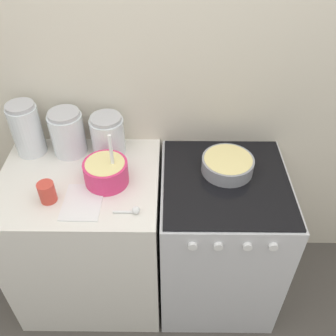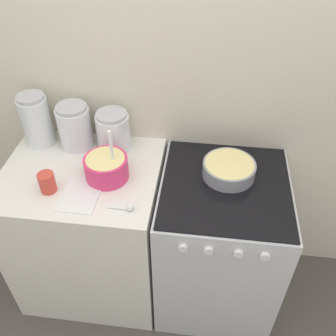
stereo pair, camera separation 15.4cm
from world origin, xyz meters
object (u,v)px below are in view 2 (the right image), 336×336
(mixing_bowl, at_px, (106,166))
(tin_can, at_px, (47,182))
(storage_jar_left, at_px, (37,123))
(storage_jar_right, at_px, (114,133))
(baking_pan, at_px, (229,169))
(storage_jar_middle, at_px, (75,129))
(stove, at_px, (218,243))

(mixing_bowl, height_order, tin_can, mixing_bowl)
(mixing_bowl, distance_m, tin_can, 0.28)
(storage_jar_left, relative_size, storage_jar_right, 1.32)
(baking_pan, height_order, storage_jar_left, storage_jar_left)
(baking_pan, xyz_separation_m, tin_can, (-0.82, -0.21, 0.01))
(mixing_bowl, height_order, storage_jar_middle, mixing_bowl)
(baking_pan, xyz_separation_m, storage_jar_middle, (-0.79, 0.15, 0.06))
(stove, xyz_separation_m, storage_jar_right, (-0.58, 0.21, 0.53))
(mixing_bowl, bearing_deg, stove, 1.47)
(stove, bearing_deg, mixing_bowl, -178.53)
(tin_can, bearing_deg, stove, 9.70)
(storage_jar_middle, bearing_deg, mixing_bowl, -46.37)
(storage_jar_left, xyz_separation_m, storage_jar_middle, (0.20, 0.00, -0.02))
(baking_pan, relative_size, tin_can, 2.58)
(stove, distance_m, tin_can, 0.96)
(stove, bearing_deg, storage_jar_right, 159.83)
(stove, relative_size, tin_can, 9.11)
(stove, distance_m, storage_jar_right, 0.82)
(stove, height_order, mixing_bowl, mixing_bowl)
(mixing_bowl, xyz_separation_m, tin_can, (-0.25, -0.12, -0.02))
(mixing_bowl, distance_m, storage_jar_right, 0.23)
(mixing_bowl, relative_size, storage_jar_left, 0.96)
(storage_jar_left, bearing_deg, stove, -12.28)
(storage_jar_middle, relative_size, storage_jar_right, 1.12)
(storage_jar_left, relative_size, storage_jar_middle, 1.18)
(mixing_bowl, distance_m, storage_jar_middle, 0.32)
(mixing_bowl, xyz_separation_m, storage_jar_middle, (-0.22, 0.23, 0.04))
(baking_pan, distance_m, storage_jar_middle, 0.81)
(baking_pan, xyz_separation_m, storage_jar_left, (-0.99, 0.15, 0.08))
(storage_jar_middle, distance_m, storage_jar_right, 0.20)
(stove, height_order, storage_jar_middle, storage_jar_middle)
(baking_pan, bearing_deg, storage_jar_left, 171.66)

